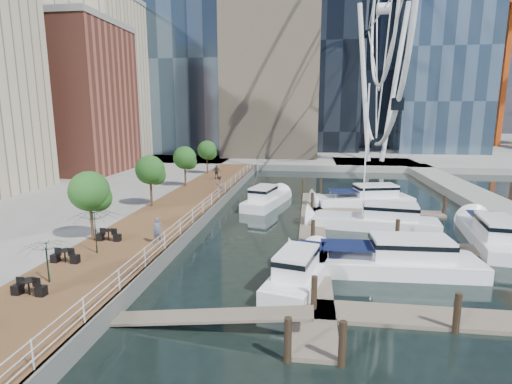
{
  "coord_description": "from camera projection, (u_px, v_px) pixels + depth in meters",
  "views": [
    {
      "loc": [
        2.62,
        -19.57,
        9.2
      ],
      "look_at": [
        -1.58,
        11.68,
        3.0
      ],
      "focal_mm": 28.0,
      "sensor_mm": 36.0,
      "label": 1
    }
  ],
  "objects": [
    {
      "name": "midrise_condos",
      "position": [
        15.0,
        79.0,
        49.03
      ],
      "size": [
        19.0,
        67.0,
        28.0
      ],
      "color": "#BCAD8E",
      "rests_on": "ground"
    },
    {
      "name": "moored_yachts",
      "position": [
        376.0,
        233.0,
        31.23
      ],
      "size": [
        21.82,
        36.2,
        11.5
      ],
      "color": "white",
      "rests_on": "ground"
    },
    {
      "name": "cafe_tables",
      "position": [
        49.0,
        270.0,
        20.3
      ],
      "size": [
        2.5,
        13.7,
        0.74
      ],
      "color": "black",
      "rests_on": "ground"
    },
    {
      "name": "pier",
      "position": [
        375.0,
        164.0,
        69.79
      ],
      "size": [
        14.0,
        12.0,
        1.0
      ],
      "primitive_type": "cube",
      "color": "gray",
      "rests_on": "ground"
    },
    {
      "name": "railing",
      "position": [
        212.0,
        200.0,
        36.24
      ],
      "size": [
        0.1,
        60.0,
        1.05
      ],
      "primitive_type": null,
      "color": "white",
      "rests_on": "boardwalk"
    },
    {
      "name": "pedestrian_near",
      "position": [
        158.0,
        231.0,
        25.44
      ],
      "size": [
        0.69,
        0.51,
        1.74
      ],
      "primitive_type": "imported",
      "rotation": [
        0.0,
        0.0,
        0.15
      ],
      "color": "#4F5869",
      "rests_on": "boardwalk"
    },
    {
      "name": "street_trees",
      "position": [
        150.0,
        170.0,
        35.43
      ],
      "size": [
        2.6,
        42.6,
        4.6
      ],
      "color": "#3F2B1C",
      "rests_on": "ground"
    },
    {
      "name": "pedestrian_mid",
      "position": [
        219.0,
        184.0,
        42.22
      ],
      "size": [
        1.02,
        1.08,
        1.76
      ],
      "primitive_type": "imported",
      "rotation": [
        0.0,
        0.0,
        -2.13
      ],
      "color": "#83625A",
      "rests_on": "boardwalk"
    },
    {
      "name": "ground",
      "position": [
        256.0,
        290.0,
        21.15
      ],
      "size": [
        520.0,
        520.0,
        0.0
      ],
      "primitive_type": "plane",
      "color": "black",
      "rests_on": "ground"
    },
    {
      "name": "yacht_foreground",
      "position": [
        387.0,
        271.0,
        23.68
      ],
      "size": [
        11.67,
        3.47,
        2.15
      ],
      "primitive_type": null,
      "rotation": [
        0.0,
        0.0,
        1.6
      ],
      "color": "white",
      "rests_on": "ground"
    },
    {
      "name": "floating_docks",
      "position": [
        380.0,
        233.0,
        29.72
      ],
      "size": [
        16.0,
        34.0,
        2.6
      ],
      "color": "#6D6051",
      "rests_on": "ground"
    },
    {
      "name": "pedestrian_far",
      "position": [
        217.0,
        172.0,
        50.74
      ],
      "size": [
        1.12,
        0.56,
        1.84
      ],
      "primitive_type": "imported",
      "rotation": [
        0.0,
        0.0,
        3.04
      ],
      "color": "#30343C",
      "rests_on": "boardwalk"
    },
    {
      "name": "cafe_seating",
      "position": [
        44.0,
        258.0,
        19.71
      ],
      "size": [
        4.91,
        16.37,
        2.66
      ],
      "color": "#0E361D",
      "rests_on": "ground"
    },
    {
      "name": "ferris_wheel",
      "position": [
        384.0,
        9.0,
        64.89
      ],
      "size": [
        5.8,
        45.6,
        47.8
      ],
      "color": "white",
      "rests_on": "ground"
    },
    {
      "name": "breakwater",
      "position": [
        492.0,
        207.0,
        37.89
      ],
      "size": [
        4.0,
        60.0,
        1.0
      ],
      "primitive_type": "cube",
      "color": "gray",
      "rests_on": "ground"
    },
    {
      "name": "land_far",
      "position": [
        301.0,
        143.0,
        120.25
      ],
      "size": [
        200.0,
        114.0,
        1.0
      ],
      "primitive_type": "cube",
      "color": "gray",
      "rests_on": "ground"
    },
    {
      "name": "boardwalk",
      "position": [
        181.0,
        210.0,
        36.82
      ],
      "size": [
        6.0,
        60.0,
        1.0
      ],
      "primitive_type": "cube",
      "color": "brown",
      "rests_on": "ground"
    },
    {
      "name": "seawall",
      "position": [
        213.0,
        211.0,
        36.43
      ],
      "size": [
        0.25,
        60.0,
        1.0
      ],
      "primitive_type": "cube",
      "color": "#595954",
      "rests_on": "ground"
    }
  ]
}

